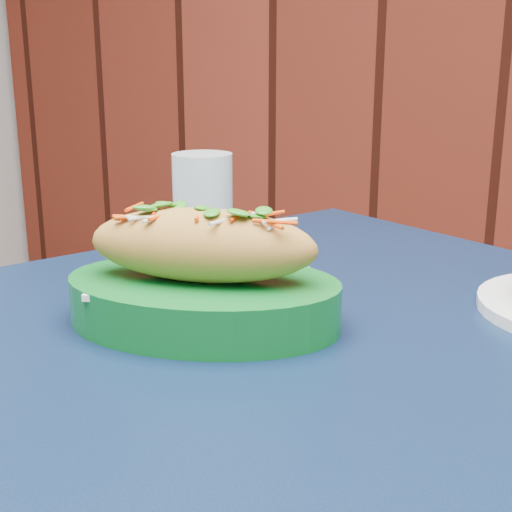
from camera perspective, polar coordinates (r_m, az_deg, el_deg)
The scene contains 3 objects.
cafe_table at distance 0.71m, azimuth 5.04°, elevation -12.77°, with size 1.05×1.05×0.75m.
banh_mi_basket at distance 0.67m, azimuth -4.28°, elevation -1.77°, with size 0.30×0.24×0.12m.
water_glass at distance 0.94m, azimuth -4.27°, elevation 4.32°, with size 0.08×0.08×0.13m, color silver.
Camera 1 is at (0.01, 0.66, 1.00)m, focal length 50.00 mm.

